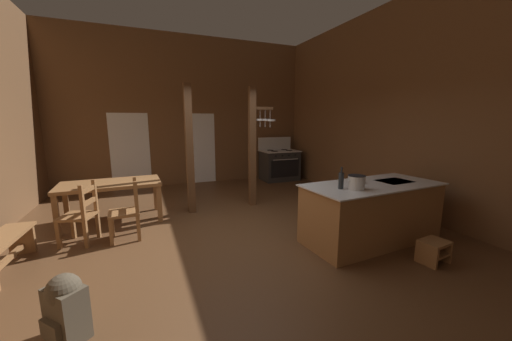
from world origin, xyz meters
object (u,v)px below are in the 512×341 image
dining_table (111,187)px  bottle_tall_on_counter (341,180)px  bench_along_left_wall (2,249)px  stockpot_on_counter (356,182)px  step_stool (434,250)px  ladderback_chair_by_post (81,215)px  mixing_bowl_on_counter (360,181)px  stove_range (279,165)px  backpack (66,306)px  kitchen_island (371,212)px  ladderback_chair_near_window (128,211)px

dining_table → bottle_tall_on_counter: bottle_tall_on_counter is taller
bench_along_left_wall → stockpot_on_counter: size_ratio=3.66×
step_stool → ladderback_chair_by_post: (-4.38, 2.46, 0.27)m
mixing_bowl_on_counter → stockpot_on_counter: bearing=-138.9°
stove_range → step_stool: size_ratio=3.40×
step_stool → backpack: 4.17m
bench_along_left_wall → kitchen_island: bearing=-11.8°
stove_range → bench_along_left_wall: 6.65m
kitchen_island → bench_along_left_wall: size_ratio=1.94×
kitchen_island → mixing_bowl_on_counter: bearing=130.4°
bottle_tall_on_counter → stockpot_on_counter: bearing=-29.1°
step_stool → bench_along_left_wall: size_ratio=0.34×
dining_table → bottle_tall_on_counter: size_ratio=5.52×
kitchen_island → backpack: kitchen_island is taller
stove_range → dining_table: 4.99m
bench_along_left_wall → backpack: 1.87m
stove_range → stockpot_on_counter: 4.90m
ladderback_chair_by_post → bottle_tall_on_counter: bearing=-25.5°
kitchen_island → ladderback_chair_by_post: 4.43m
ladderback_chair_near_window → stockpot_on_counter: (3.01, -1.68, 0.55)m
stove_range → mixing_bowl_on_counter: stove_range is taller
step_stool → dining_table: size_ratio=0.22×
kitchen_island → dining_table: bearing=146.9°
step_stool → stove_range: bearing=84.8°
kitchen_island → backpack: bearing=-171.8°
ladderback_chair_by_post → stockpot_on_counter: bearing=-25.7°
stockpot_on_counter → bench_along_left_wall: bearing=165.0°
dining_table → bench_along_left_wall: bearing=-127.5°
ladderback_chair_near_window → bench_along_left_wall: (-1.40, -0.50, -0.16)m
bench_along_left_wall → stockpot_on_counter: stockpot_on_counter is taller
dining_table → mixing_bowl_on_counter: 4.34m
stove_range → mixing_bowl_on_counter: size_ratio=8.21×
kitchen_island → bench_along_left_wall: bearing=168.2°
stove_range → ladderback_chair_by_post: stove_range is taller
ladderback_chair_near_window → stockpot_on_counter: stockpot_on_counter is taller
stockpot_on_counter → ladderback_chair_near_window: bearing=150.8°
backpack → bottle_tall_on_counter: bearing=8.8°
dining_table → backpack: dining_table is taller
ladderback_chair_near_window → mixing_bowl_on_counter: mixing_bowl_on_counter is taller
bottle_tall_on_counter → ladderback_chair_by_post: bearing=154.5°
backpack → ladderback_chair_by_post: bearing=96.1°
stove_range → ladderback_chair_by_post: bearing=-148.8°
bench_along_left_wall → ladderback_chair_by_post: bearing=37.0°
bench_along_left_wall → backpack: bearing=-58.1°
ladderback_chair_by_post → bottle_tall_on_counter: size_ratio=3.03×
kitchen_island → step_stool: bearing=-73.7°
stove_range → backpack: size_ratio=2.21×
stove_range → ladderback_chair_near_window: 5.21m
bench_along_left_wall → mixing_bowl_on_counter: mixing_bowl_on_counter is taller
stockpot_on_counter → stove_range: bearing=75.4°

